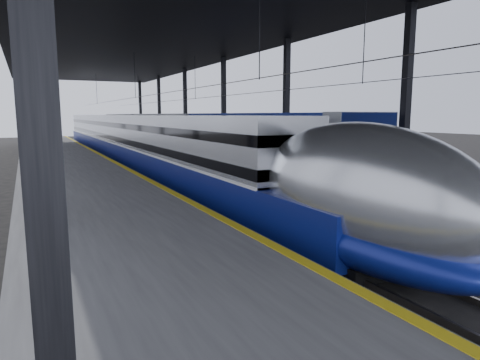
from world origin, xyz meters
TOP-DOWN VIEW (x-y plane):
  - ground at (0.00, 0.00)m, footprint 160.00×160.00m
  - platform at (-3.50, 20.00)m, footprint 6.00×80.00m
  - yellow_strip at (-0.70, 20.00)m, footprint 0.30×80.00m
  - rails at (4.50, 20.00)m, footprint 6.52×80.00m
  - canopy at (1.90, 20.00)m, footprint 18.00×75.00m
  - tgv_train at (2.00, 27.06)m, footprint 2.87×65.20m
  - second_train at (7.00, 31.74)m, footprint 3.11×56.05m

SIDE VIEW (x-z plane):
  - ground at x=0.00m, z-range 0.00..0.00m
  - rails at x=4.50m, z-range 0.00..0.16m
  - platform at x=-3.50m, z-range 0.00..1.00m
  - yellow_strip at x=-0.70m, z-range 1.00..1.01m
  - tgv_train at x=2.00m, z-range -0.13..3.98m
  - second_train at x=7.00m, z-range 0.03..4.31m
  - canopy at x=1.90m, z-range 4.38..13.85m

